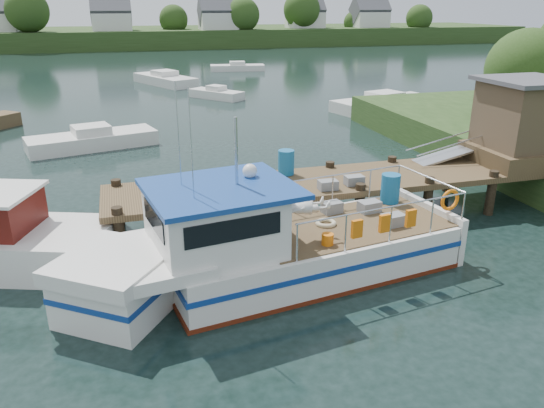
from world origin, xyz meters
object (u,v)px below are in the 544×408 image
object	(u,v)px
moored_a	(92,140)
moored_b	(216,94)
moored_c	(384,103)
lobster_boat	(265,248)
moored_d	(165,79)
moored_far	(237,67)
dock	(462,145)

from	to	relation	value
moored_a	moored_b	bearing A→B (deg)	61.54
moored_b	moored_c	bearing A→B (deg)	-19.55
lobster_boat	moored_a	world-z (taller)	lobster_boat
moored_d	moored_far	bearing A→B (deg)	49.79
moored_a	moored_b	world-z (taller)	moored_a
moored_far	moored_d	distance (m)	12.19
moored_c	moored_b	bearing A→B (deg)	138.02
moored_far	lobster_boat	bearing A→B (deg)	-107.47
moored_b	moored_d	xyz separation A→B (m)	(-3.13, 8.87, 0.10)
dock	moored_c	bearing A→B (deg)	70.68
dock	moored_far	bearing A→B (deg)	88.29
moored_d	moored_b	bearing A→B (deg)	-65.32
moored_b	moored_d	size ratio (longest dim) A/B	0.58
lobster_boat	moored_c	world-z (taller)	lobster_boat
moored_a	moored_d	size ratio (longest dim) A/B	0.85
dock	lobster_boat	xyz separation A→B (m)	(-8.34, -3.77, -1.27)
dock	moored_far	distance (m)	42.88
moored_a	moored_c	size ratio (longest dim) A/B	0.82
dock	lobster_boat	size ratio (longest dim) A/B	1.48
moored_c	moored_a	bearing A→B (deg)	-169.81
moored_a	moored_b	xyz separation A→B (m)	(8.88, 13.18, -0.06)
dock	moored_c	distance (m)	18.80
moored_a	moored_d	world-z (taller)	moored_d
moored_far	moored_a	bearing A→B (deg)	-121.05
dock	moored_c	world-z (taller)	dock
dock	moored_a	xyz separation A→B (m)	(-13.16, 12.21, -1.81)
dock	moored_d	bearing A→B (deg)	102.21
dock	moored_far	xyz separation A→B (m)	(1.28, 42.82, -1.87)
moored_far	moored_c	xyz separation A→B (m)	(4.92, -25.16, 0.08)
lobster_boat	moored_far	distance (m)	47.57
moored_a	moored_far	bearing A→B (deg)	70.25
dock	moored_b	size ratio (longest dim) A/B	3.66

